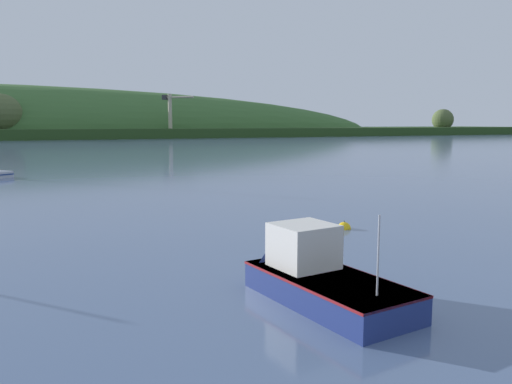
% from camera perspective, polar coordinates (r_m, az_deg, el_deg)
% --- Properties ---
extents(dockside_crane, '(10.19, 10.83, 17.36)m').
position_cam_1_polar(dockside_crane, '(210.38, -9.43, 8.22)').
color(dockside_crane, '#4C4C51').
rests_on(dockside_crane, ground).
extents(fishing_boat_moored, '(3.28, 6.94, 4.30)m').
position_cam_1_polar(fishing_boat_moored, '(18.26, 6.43, -9.74)').
color(fishing_boat_moored, navy).
rests_on(fishing_boat_moored, ground).
extents(mooring_buoy_off_fishing_boat, '(0.79, 0.79, 0.87)m').
position_cam_1_polar(mooring_buoy_off_fishing_boat, '(30.00, 9.75, -4.05)').
color(mooring_buoy_off_fishing_boat, yellow).
rests_on(mooring_buoy_off_fishing_boat, ground).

